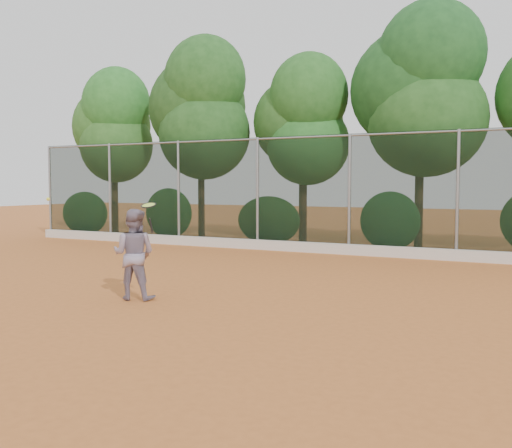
% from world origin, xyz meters
% --- Properties ---
extents(ground, '(80.00, 80.00, 0.00)m').
position_xyz_m(ground, '(0.00, 0.00, 0.00)').
color(ground, '#C46A2E').
rests_on(ground, ground).
extents(concrete_curb, '(24.00, 0.20, 0.30)m').
position_xyz_m(concrete_curb, '(0.00, 6.82, 0.15)').
color(concrete_curb, silver).
rests_on(concrete_curb, ground).
extents(tennis_player, '(0.91, 0.80, 1.60)m').
position_xyz_m(tennis_player, '(-1.35, -1.10, 0.80)').
color(tennis_player, gray).
rests_on(tennis_player, ground).
extents(chainlink_fence, '(24.09, 0.09, 3.50)m').
position_xyz_m(chainlink_fence, '(-0.00, 7.00, 1.86)').
color(chainlink_fence, black).
rests_on(chainlink_fence, ground).
extents(foliage_backdrop, '(23.70, 3.63, 7.55)m').
position_xyz_m(foliage_backdrop, '(-0.55, 8.98, 4.40)').
color(foliage_backdrop, '#442D1A').
rests_on(foliage_backdrop, ground).
extents(tennis_racket, '(0.29, 0.29, 0.53)m').
position_xyz_m(tennis_racket, '(-0.87, -1.28, 1.64)').
color(tennis_racket, black).
rests_on(tennis_racket, ground).
extents(tennis_ball_in_flight, '(0.07, 0.07, 0.07)m').
position_xyz_m(tennis_ball_in_flight, '(-3.01, -1.48, 1.77)').
color(tennis_ball_in_flight, '#F2F437').
rests_on(tennis_ball_in_flight, ground).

